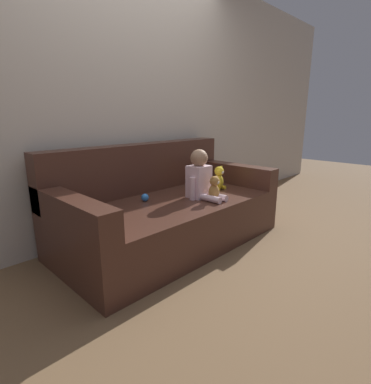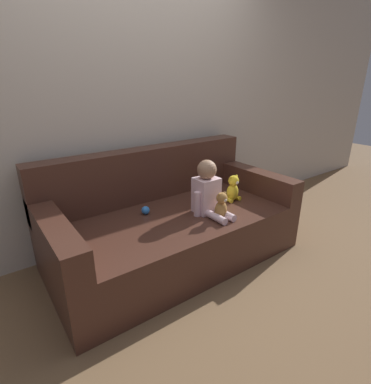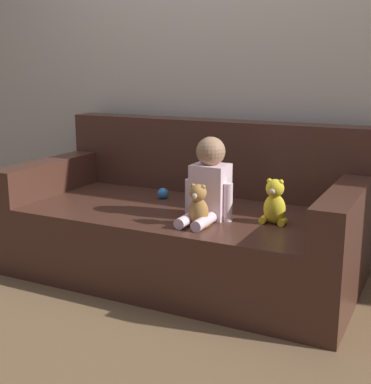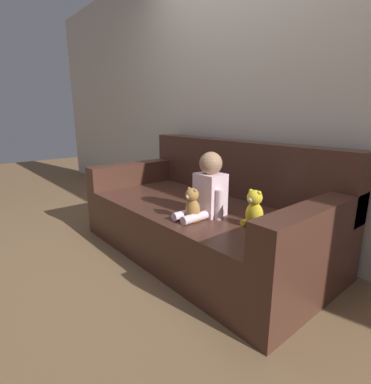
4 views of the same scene
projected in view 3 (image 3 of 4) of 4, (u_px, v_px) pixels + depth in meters
ground_plane at (183, 273)px, 3.14m from camera, size 12.00×12.00×0.00m
wall_back at (225, 47)px, 3.34m from camera, size 8.00×0.05×2.60m
couch at (188, 223)px, 3.12m from camera, size 1.97×1.00×0.86m
person_baby at (209, 184)px, 2.78m from camera, size 0.27×0.36×0.43m
teddy_bear_brown at (198, 206)px, 2.66m from camera, size 0.13×0.10×0.22m
plush_toy_side at (275, 203)px, 2.70m from camera, size 0.14×0.11×0.23m
toy_ball at (163, 193)px, 3.22m from camera, size 0.07×0.07×0.07m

